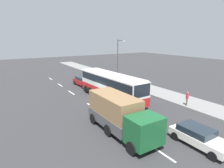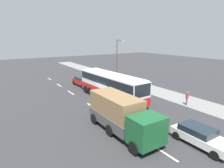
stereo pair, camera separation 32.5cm
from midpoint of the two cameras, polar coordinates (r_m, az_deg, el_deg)
ground_plane at (r=24.60m, az=-2.02°, el=-4.81°), size 120.00×120.00×0.00m
sidewalk_curb at (r=29.54m, az=12.30°, el=-1.79°), size 80.00×4.00×0.15m
lane_centreline at (r=25.94m, az=-9.66°, el=-4.00°), size 31.60×0.16×0.01m
coach_bus at (r=24.18m, az=0.03°, el=0.06°), size 11.58×3.07×3.39m
cargo_truck at (r=15.96m, az=3.02°, el=-9.00°), size 7.56×2.57×3.07m
car_white_minivan at (r=15.95m, az=25.19°, el=-14.01°), size 4.38×1.94×1.36m
car_red_compact at (r=32.01m, az=-8.47°, el=0.90°), size 4.55×2.01×1.48m
pedestrian_near_curb at (r=29.05m, az=10.77°, el=0.03°), size 0.32×0.32×1.59m
pedestrian_at_crossing at (r=23.63m, az=22.02°, el=-3.82°), size 0.32×0.32×1.65m
street_lamp at (r=33.06m, az=2.20°, el=7.82°), size 2.05×0.24×7.42m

